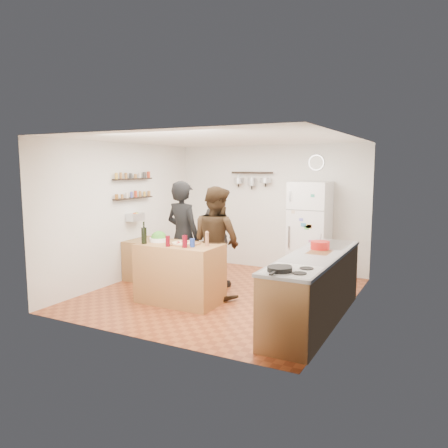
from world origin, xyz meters
The scene contains 26 objects.
room_shell centered at (0.00, 0.39, 1.25)m, with size 4.20×4.20×4.20m.
prep_island centered at (-0.36, -0.66, 0.46)m, with size 1.25×0.72×0.91m, color #A46C3C.
pizza_board centered at (-0.28, -0.68, 0.92)m, with size 0.42×0.34×0.02m, color #905B34.
pizza centered at (-0.28, -0.68, 0.94)m, with size 0.34×0.34×0.02m, color beige.
salad_bowl centered at (-0.78, -0.61, 0.94)m, with size 0.30×0.30×0.06m, color white.
wine_bottle centered at (-0.86, -0.88, 1.03)m, with size 0.08×0.08×0.25m, color black.
wine_glass_near centered at (-0.41, -0.90, 0.99)m, with size 0.07×0.07×0.16m, color #560710.
wine_glass_far centered at (-0.14, -0.86, 1.00)m, with size 0.07×0.07×0.18m, color #550712.
pepper_mill centered at (0.09, -0.61, 1.00)m, with size 0.06×0.06×0.18m, color brown.
salt_canister centered at (-0.06, -0.78, 0.97)m, with size 0.08×0.08×0.12m, color navy.
person_left centered at (-0.65, -0.13, 0.93)m, with size 0.67×0.44×1.85m, color black.
person_center centered at (-0.02, -0.13, 0.89)m, with size 0.86×0.67×1.78m, color black.
person_back centered at (-0.28, 0.38, 0.86)m, with size 1.01×0.42×1.72m, color #2A2725.
counter_run centered at (1.70, -0.55, 0.45)m, with size 0.63×2.63×0.90m, color #9E7042.
stove_top centered at (1.70, -1.50, 0.91)m, with size 0.60×0.62×0.02m, color white.
skillet centered at (1.60, -1.63, 0.95)m, with size 0.28×0.28×0.05m, color black.
sink centered at (1.70, 0.30, 0.92)m, with size 0.50×0.80×0.03m, color silver.
cutting_board centered at (1.70, -0.35, 0.91)m, with size 0.30×0.40×0.02m, color brown.
red_bowl centered at (1.65, -0.13, 0.98)m, with size 0.27×0.27×0.11m, color #AD1713.
fridge centered at (0.95, 1.75, 0.90)m, with size 0.70×0.68×1.80m, color white.
wall_clock centered at (0.95, 2.08, 2.15)m, with size 0.30×0.30×0.03m, color silver.
spice_shelf_lower centered at (-1.93, 0.20, 1.50)m, with size 0.12×1.00×0.03m, color black.
spice_shelf_upper centered at (-1.93, 0.20, 1.85)m, with size 0.12×1.00×0.03m, color black.
produce_basket centered at (-1.90, 0.20, 1.15)m, with size 0.18×0.35×0.14m, color silver.
side_table centered at (-1.74, 0.28, 0.36)m, with size 0.50×0.80×0.73m, color olive.
pot_rack centered at (-0.35, 2.00, 1.95)m, with size 0.90×0.04×0.04m, color black.
Camera 1 is at (3.24, -6.15, 2.10)m, focal length 35.00 mm.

